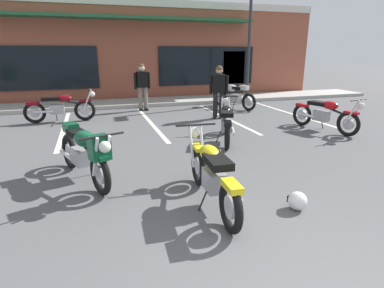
{
  "coord_description": "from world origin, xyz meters",
  "views": [
    {
      "loc": [
        -1.66,
        -1.25,
        2.1
      ],
      "look_at": [
        -0.06,
        3.74,
        0.55
      ],
      "focal_mm": 29.39,
      "sensor_mm": 36.0,
      "label": 1
    }
  ],
  "objects": [
    {
      "name": "motorcycle_black_cruiser",
      "position": [
        3.46,
        9.72,
        0.53
      ],
      "size": [
        1.1,
        2.0,
        0.98
      ],
      "color": "black",
      "rests_on": "ground_plane"
    },
    {
      "name": "sidewalk_kerb",
      "position": [
        0.0,
        11.69,
        0.07
      ],
      "size": [
        22.0,
        1.8,
        0.14
      ],
      "primitive_type": "cube",
      "color": "#A8A59E",
      "rests_on": "ground_plane"
    },
    {
      "name": "brick_storefront_building",
      "position": [
        0.0,
        15.87,
        2.09
      ],
      "size": [
        17.84,
        7.13,
        4.18
      ],
      "color": "brown",
      "rests_on": "ground_plane"
    },
    {
      "name": "painted_stall_lines",
      "position": [
        0.0,
        8.09,
        0.0
      ],
      "size": [
        10.04,
        4.8,
        0.01
      ],
      "color": "silver",
      "rests_on": "ground_plane"
    },
    {
      "name": "ground_plane",
      "position": [
        0.0,
        3.78,
        0.0
      ],
      "size": [
        80.0,
        80.0,
        0.0
      ],
      "primitive_type": "plane",
      "color": "#515154"
    },
    {
      "name": "motorcycle_green_cafe_racer",
      "position": [
        1.39,
        5.54,
        0.46
      ],
      "size": [
        1.08,
        2.0,
        0.98
      ],
      "color": "black",
      "rests_on": "ground_plane"
    },
    {
      "name": "person_in_shorts_foreground",
      "position": [
        2.22,
        8.05,
        0.95
      ],
      "size": [
        0.6,
        0.37,
        1.68
      ],
      "color": "black",
      "rests_on": "ground_plane"
    },
    {
      "name": "parking_lot_lamp_post",
      "position": [
        4.53,
        10.47,
        3.04
      ],
      "size": [
        0.24,
        0.76,
        4.65
      ],
      "color": "#2D2D33",
      "rests_on": "ground_plane"
    },
    {
      "name": "person_in_black_shirt",
      "position": [
        0.14,
        10.23,
        0.95
      ],
      "size": [
        0.61,
        0.3,
        1.68
      ],
      "color": "black",
      "rests_on": "ground_plane"
    },
    {
      "name": "motorcycle_red_sportbike",
      "position": [
        -2.58,
        9.05,
        0.46
      ],
      "size": [
        2.11,
        0.66,
        0.98
      ],
      "color": "black",
      "rests_on": "ground_plane"
    },
    {
      "name": "helmet_on_pavement",
      "position": [
        0.92,
        2.03,
        0.13
      ],
      "size": [
        0.26,
        0.26,
        0.26
      ],
      "color": "silver",
      "rests_on": "ground_plane"
    },
    {
      "name": "motorcycle_silver_naked",
      "position": [
        4.33,
        5.64,
        0.46
      ],
      "size": [
        0.9,
        2.07,
        0.98
      ],
      "color": "black",
      "rests_on": "ground_plane"
    },
    {
      "name": "motorcycle_foreground_classic",
      "position": [
        -0.15,
        2.56,
        0.46
      ],
      "size": [
        0.66,
        2.11,
        0.98
      ],
      "color": "black",
      "rests_on": "ground_plane"
    },
    {
      "name": "motorcycle_blue_standard",
      "position": [
        -1.84,
        3.92,
        0.53
      ],
      "size": [
        1.04,
        2.02,
        0.98
      ],
      "color": "black",
      "rests_on": "ground_plane"
    }
  ]
}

